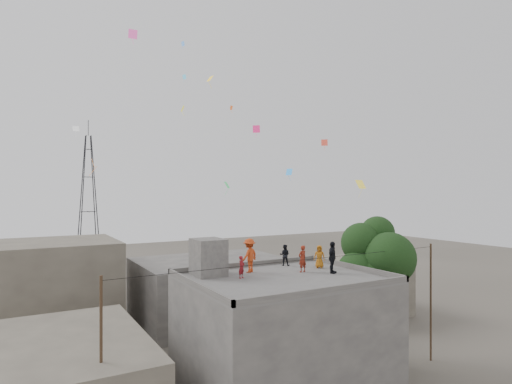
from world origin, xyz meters
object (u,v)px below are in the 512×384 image
Objects in this scene: person_dark_adult at (332,257)px; stair_head_box at (208,257)px; person_red_adult at (302,259)px; transmission_tower at (88,204)px; tree at (376,264)px.

stair_head_box is at bearing 120.61° from person_dark_adult.
person_red_adult is 0.85× the size of person_dark_adult.
stair_head_box reaches higher than person_red_adult.
transmission_tower is 13.17× the size of person_red_adult.
transmission_tower is 40.96m from person_dark_adult.
person_red_adult is (5.05, -1.77, -0.24)m from stair_head_box.
tree is 41.12m from transmission_tower.
person_dark_adult reaches higher than person_red_adult.
person_dark_adult is at bearing -24.64° from stair_head_box.
tree is 0.45× the size of transmission_tower.
tree is 5.12× the size of person_dark_adult.
transmission_tower is 11.24× the size of person_dark_adult.
tree reaches higher than person_dark_adult.
transmission_tower is at bearing -91.70° from person_red_adult.
tree reaches higher than person_red_adult.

